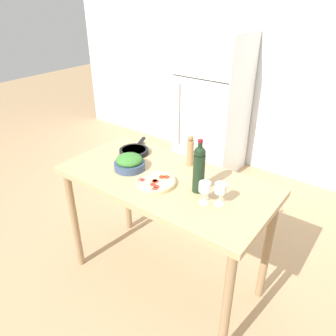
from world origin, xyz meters
name	(u,v)px	position (x,y,z in m)	size (l,w,h in m)	color
ground_plane	(165,277)	(0.00, 0.00, 0.00)	(14.00, 14.00, 0.00)	tan
wall_back	(288,66)	(0.00, 2.21, 1.30)	(6.40, 0.08, 2.60)	silver
refrigerator	(213,105)	(-0.69, 1.83, 0.83)	(0.72, 0.67, 1.66)	white
prep_counter	(165,192)	(0.00, 0.00, 0.82)	(1.45, 0.72, 0.93)	tan
wine_bottle	(199,168)	(0.26, 0.00, 1.09)	(0.07, 0.07, 0.35)	black
wine_glass_near	(205,188)	(0.36, -0.09, 1.03)	(0.07, 0.07, 0.14)	silver
wine_glass_far	(221,189)	(0.44, -0.05, 1.04)	(0.07, 0.07, 0.14)	silver
pepper_mill	(190,151)	(0.03, 0.25, 1.04)	(0.05, 0.05, 0.23)	#AD7F51
salad_bowl	(129,163)	(-0.27, -0.05, 0.98)	(0.22, 0.22, 0.11)	#384C6B
homemade_pizza	(155,182)	(0.00, -0.10, 0.95)	(0.26, 0.26, 0.03)	#DBC189
cast_iron_skillet	(134,151)	(-0.41, 0.16, 0.95)	(0.22, 0.34, 0.04)	black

